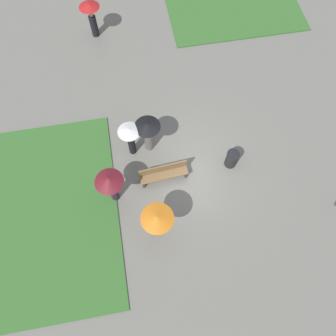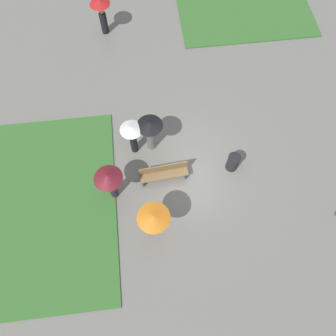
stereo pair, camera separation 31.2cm
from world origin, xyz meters
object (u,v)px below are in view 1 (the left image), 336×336
park_bench (163,173)px  trash_bin (232,159)px  crowd_person_white (130,136)px  lone_walker_far_path (91,14)px  crowd_person_maroon (110,183)px  crowd_person_black (148,132)px  crowd_person_orange (158,221)px

park_bench → trash_bin: trash_bin is taller
crowd_person_white → lone_walker_far_path: size_ratio=0.97×
crowd_person_white → lone_walker_far_path: (-1.00, 7.18, 0.00)m
trash_bin → lone_walker_far_path: size_ratio=0.48×
crowd_person_maroon → lone_walker_far_path: 9.17m
crowd_person_black → crowd_person_maroon: bearing=-171.8°
crowd_person_maroon → crowd_person_black: bearing=-67.9°
trash_bin → crowd_person_orange: bearing=-146.2°
park_bench → trash_bin: (2.90, 0.13, -0.02)m
crowd_person_orange → park_bench: bearing=169.4°
park_bench → crowd_person_orange: crowd_person_orange is taller
crowd_person_maroon → crowd_person_white: bearing=-54.5°
crowd_person_black → lone_walker_far_path: (-1.74, 7.09, -0.01)m
park_bench → lone_walker_far_path: (-2.10, 8.63, 0.80)m
crowd_person_orange → lone_walker_far_path: crowd_person_orange is taller
crowd_person_orange → lone_walker_far_path: 10.94m
trash_bin → crowd_person_orange: 4.29m
trash_bin → crowd_person_white: bearing=161.7°
crowd_person_black → crowd_person_white: (-0.74, -0.09, -0.01)m
crowd_person_black → crowd_person_maroon: 2.70m
crowd_person_maroon → lone_walker_far_path: (-0.03, 9.17, -0.23)m
lone_walker_far_path → park_bench: bearing=66.9°
crowd_person_black → lone_walker_far_path: bearing=61.4°
crowd_person_maroon → crowd_person_white: 2.22m
crowd_person_orange → crowd_person_white: size_ratio=1.03×
crowd_person_orange → trash_bin: bearing=127.9°
crowd_person_black → lone_walker_far_path: 7.30m
crowd_person_orange → crowd_person_black: bearing=-179.2°
crowd_person_orange → crowd_person_white: bearing=-167.8°
crowd_person_black → crowd_person_white: crowd_person_black is taller
trash_bin → lone_walker_far_path: lone_walker_far_path is taller
crowd_person_black → crowd_person_maroon: size_ratio=0.96×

